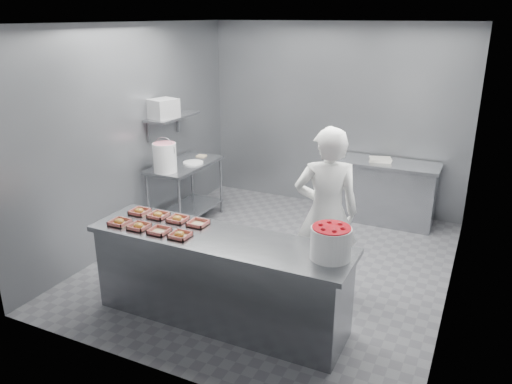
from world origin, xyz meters
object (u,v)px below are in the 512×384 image
Objects in this scene: tray_1 at (139,226)px; tray_5 at (158,215)px; service_counter at (220,279)px; tray_4 at (139,211)px; strawberry_tub at (331,242)px; glaze_bucket at (165,157)px; appliance at (163,109)px; tray_0 at (120,222)px; tray_7 at (198,223)px; tray_6 at (178,219)px; tray_3 at (180,235)px; tray_2 at (159,231)px; prep_table at (186,184)px; back_counter at (384,191)px; worker at (326,213)px.

tray_1 and tray_5 have the same top height.
service_counter is 1.16m from tray_4.
tray_5 reaches higher than service_counter.
service_counter is 1.24m from strawberry_tub.
appliance is at bearing 122.19° from glaze_bucket.
strawberry_tub is 3.11m from glaze_bucket.
tray_0 reaches higher than tray_7.
tray_5 is at bearing -41.16° from appliance.
tray_7 is (0.48, 0.32, -0.00)m from tray_1.
tray_1 is at bearing -62.73° from glaze_bucket.
tray_1 is at bearing -173.95° from strawberry_tub.
tray_5 is 1.00× the size of tray_6.
tray_1 is at bearing -146.68° from tray_7.
tray_3 is 0.55× the size of appliance.
tray_1 is at bearing -180.00° from tray_2.
tray_3 is at bearing 0.00° from tray_0.
tray_5 reaches higher than prep_table.
tray_1 is at bearing -68.20° from prep_table.
glaze_bucket reaches higher than tray_4.
strawberry_tub reaches higher than tray_6.
strawberry_tub is at bearing -34.96° from prep_table.
tray_0 is 0.55× the size of appliance.
glaze_bucket is at bearing 110.39° from tray_0.
tray_5 is 2.04m from appliance.
service_counter is 13.88× the size of tray_6.
tray_7 is at bearing 0.00° from tray_4.
tray_3 is (0.24, -0.00, 0.00)m from tray_2.
tray_4 is at bearing -122.20° from back_counter.
service_counter is at bearing -49.76° from prep_table.
appliance is at bearing 127.99° from tray_3.
back_counter is 3.45m from tray_6.
tray_5 is at bearing -64.78° from prep_table.
tray_4 is (-0.24, 0.32, 0.00)m from tray_1.
tray_2 is at bearing -33.32° from tray_4.
back_counter is 3.65m from tray_3.
tray_4 is at bearing 90.00° from tray_0.
back_counter is at bearing 34.14° from glaze_bucket.
tray_2 is at bearing -173.06° from strawberry_tub.
tray_3 is 1.00× the size of tray_4.
tray_1 is at bearing -116.59° from back_counter.
tray_5 is (0.00, 0.32, 0.00)m from tray_1.
tray_0 and tray_4 have the same top height.
back_counter is at bearing 60.27° from tray_0.
tray_2 is at bearing -40.29° from appliance.
prep_table is 6.40× the size of tray_4.
glaze_bucket is at bearing -35.87° from worker.
tray_0 is 2.11m from worker.
worker is (1.07, 0.80, 0.00)m from tray_7.
glaze_bucket is (-2.41, 0.55, 0.18)m from worker.
appliance reaches higher than prep_table.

